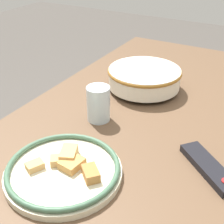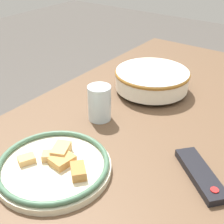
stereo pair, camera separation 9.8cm
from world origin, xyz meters
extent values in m
cube|color=brown|center=(0.00, 0.00, 0.69)|extent=(1.60, 0.89, 0.04)
cylinder|color=brown|center=(-0.73, -0.38, 0.34)|extent=(0.06, 0.06, 0.67)
cylinder|color=silver|center=(-0.21, -0.13, 0.72)|extent=(0.12, 0.12, 0.02)
cylinder|color=silver|center=(-0.21, -0.13, 0.76)|extent=(0.27, 0.27, 0.07)
cylinder|color=#9E4C1E|center=(-0.21, -0.13, 0.76)|extent=(0.24, 0.24, 0.06)
torus|color=#936023|center=(-0.21, -0.13, 0.79)|extent=(0.28, 0.28, 0.01)
cylinder|color=beige|center=(0.34, -0.10, 0.72)|extent=(0.30, 0.30, 0.02)
torus|color=#42664C|center=(0.34, -0.10, 0.74)|extent=(0.29, 0.29, 0.01)
cube|color=#B2753D|center=(0.32, -0.03, 0.74)|extent=(0.06, 0.06, 0.02)
cube|color=tan|center=(0.32, -0.09, 0.74)|extent=(0.06, 0.05, 0.02)
cube|color=tan|center=(0.29, -0.12, 0.74)|extent=(0.07, 0.06, 0.03)
cube|color=tan|center=(0.37, -0.17, 0.74)|extent=(0.05, 0.05, 0.02)
cube|color=tan|center=(0.32, -0.13, 0.74)|extent=(0.05, 0.06, 0.02)
cube|color=black|center=(0.14, 0.21, 0.72)|extent=(0.17, 0.18, 0.02)
cylinder|color=red|center=(0.18, 0.26, 0.73)|extent=(0.02, 0.02, 0.00)
cylinder|color=silver|center=(0.06, -0.17, 0.77)|extent=(0.07, 0.07, 0.12)
camera|label=1|loc=(0.80, 0.30, 1.25)|focal=50.00mm
camera|label=2|loc=(0.74, 0.38, 1.25)|focal=50.00mm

